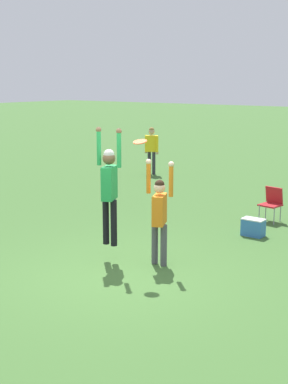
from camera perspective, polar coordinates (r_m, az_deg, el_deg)
The scene contains 7 objects.
ground_plane at distance 9.59m, azimuth -2.55°, elevation -8.57°, with size 120.00×120.00×0.00m, color #3D662D.
person_jumping at distance 9.81m, azimuth -3.72°, elevation 0.92°, with size 0.58×0.47×2.19m.
person_defending at distance 9.69m, azimuth 1.66°, elevation -2.03°, with size 0.60×0.49×1.95m.
frisbee at distance 9.34m, azimuth -0.43°, elevation 5.39°, with size 0.25×0.24×0.07m.
camping_chair_1 at distance 13.20m, azimuth 13.49°, elevation -0.96°, with size 0.51×0.54×0.83m.
person_spectator_near at distance 19.27m, azimuth 0.81°, elevation 4.92°, with size 0.61×0.42×1.70m.
cooler_box at distance 11.94m, azimuth 11.57°, elevation -3.70°, with size 0.48×0.29×0.39m.
Camera 1 is at (5.68, -6.97, 3.34)m, focal length 50.00 mm.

